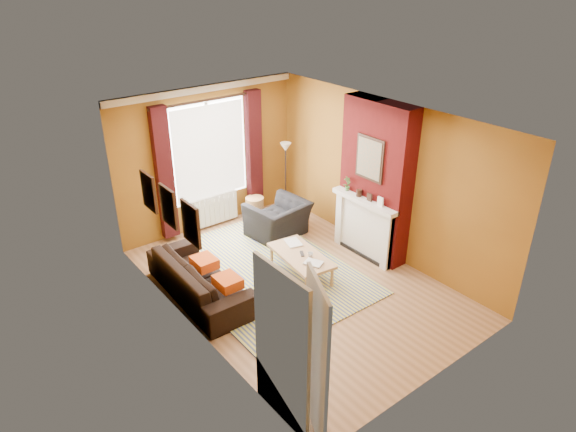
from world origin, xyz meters
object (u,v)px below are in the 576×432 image
object	(u,v)px
armchair	(278,219)
wicker_stool	(255,208)
sofa	(200,278)
floor_lamp	(286,158)
coffee_table	(301,257)

from	to	relation	value
armchair	wicker_stool	world-z (taller)	armchair
sofa	floor_lamp	xyz separation A→B (m)	(2.91, 1.56, 0.89)
sofa	armchair	distance (m)	2.32
sofa	floor_lamp	world-z (taller)	floor_lamp
coffee_table	floor_lamp	xyz separation A→B (m)	(1.29, 2.09, 0.84)
armchair	coffee_table	bearing A→B (deg)	61.12
coffee_table	armchair	bearing A→B (deg)	75.20
coffee_table	wicker_stool	bearing A→B (deg)	81.91
coffee_table	wicker_stool	size ratio (longest dim) A/B	2.80
sofa	wicker_stool	distance (m)	2.81
sofa	coffee_table	distance (m)	1.70
armchair	coffee_table	world-z (taller)	armchair
armchair	coffee_table	distance (m)	1.49
wicker_stool	floor_lamp	distance (m)	1.21
armchair	floor_lamp	xyz separation A→B (m)	(0.74, 0.72, 0.87)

